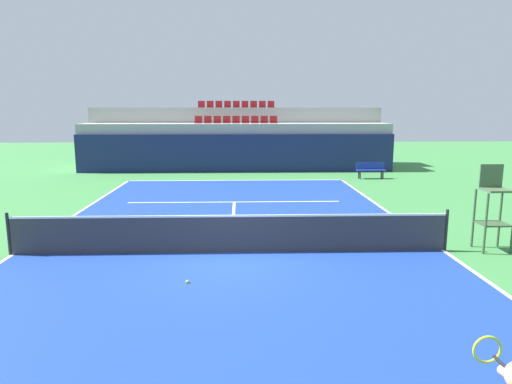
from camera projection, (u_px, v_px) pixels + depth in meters
ground_plane at (231, 253)px, 11.59m from camera, size 80.00×80.00×0.00m
court_surface at (231, 252)px, 11.59m from camera, size 11.00×24.00×0.01m
baseline_far at (236, 180)px, 23.34m from camera, size 11.00×0.10×0.00m
sideline_left at (13, 254)px, 11.41m from camera, size 0.10×24.00×0.00m
sideline_right at (443, 250)px, 11.77m from camera, size 0.10×24.00×0.00m
service_line_far at (234, 202)px, 17.88m from camera, size 8.26×0.10×0.00m
centre_service_line at (233, 222)px, 14.74m from camera, size 0.10×6.40×0.00m
back_wall at (236, 153)px, 26.34m from camera, size 18.26×0.30×2.19m
stands_tier_lower at (236, 146)px, 27.62m from camera, size 18.26×2.40×2.76m
stands_tier_upper at (237, 136)px, 29.90m from camera, size 18.26×2.40×3.70m
seating_row_lower at (236, 121)px, 27.44m from camera, size 4.96×0.44×0.44m
seating_row_upper at (236, 106)px, 29.64m from camera, size 4.96×0.44×0.44m
tennis_net at (231, 233)px, 11.50m from camera, size 11.08×0.08×1.07m
umpire_chair at (493, 205)px, 11.66m from camera, size 0.76×0.66×2.20m
player_bench at (371, 169)px, 23.97m from camera, size 1.50×0.40×0.85m
tennis_ball_1 at (187, 281)px, 9.54m from camera, size 0.07×0.07×0.07m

